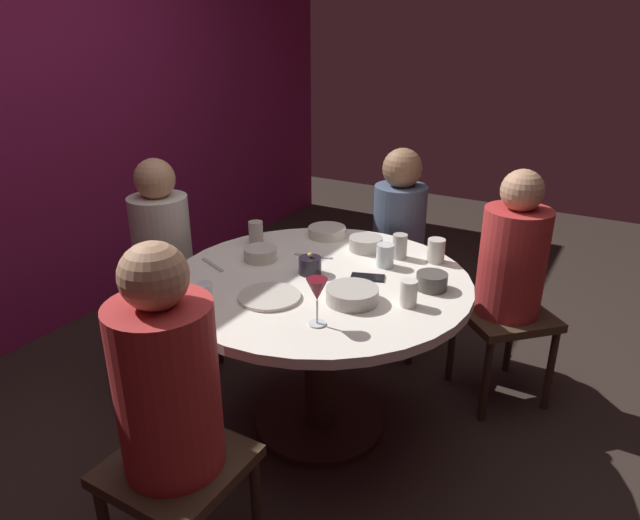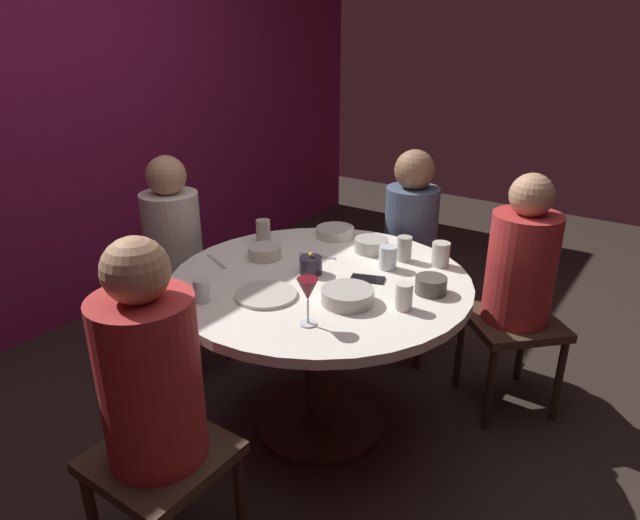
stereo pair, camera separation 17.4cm
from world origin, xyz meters
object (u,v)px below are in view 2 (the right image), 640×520
bowl_sauce_side (335,232)px  cup_by_left_diner (441,254)px  dining_table (320,313)px  bowl_rice_portion (347,296)px  seated_diner_left (151,382)px  cup_beside_wine (404,296)px  candle_holder (311,265)px  bowl_serving_large (431,285)px  cup_near_candle (202,290)px  seated_diner_right (411,230)px  seated_diner_front_right (521,270)px  dinner_plate (266,295)px  cell_phone (368,279)px  bowl_small_white (371,245)px  cup_far_edge (263,231)px  cup_center_front (404,249)px  seated_diner_back (173,242)px  bowl_salad_center (265,252)px  cup_by_right_diner (388,257)px  wine_glass (308,291)px

bowl_sauce_side → cup_by_left_diner: bearing=-94.1°
dining_table → bowl_rice_portion: (-0.13, -0.22, 0.19)m
seated_diner_left → dining_table: bearing=0.0°
cup_beside_wine → candle_holder: bearing=81.6°
bowl_serving_large → cup_near_candle: cup_near_candle is taller
seated_diner_left → seated_diner_right: 1.75m
seated_diner_front_right → candle_holder: seated_diner_front_right is taller
seated_diner_right → dinner_plate: size_ratio=4.69×
seated_diner_right → cup_beside_wine: size_ratio=11.08×
cell_phone → bowl_small_white: bowl_small_white is taller
cup_far_edge → cup_beside_wine: size_ratio=1.07×
candle_holder → cup_far_edge: (0.18, 0.41, 0.02)m
candle_holder → bowl_rice_portion: size_ratio=0.48×
bowl_small_white → cup_center_front: (-0.01, -0.17, 0.02)m
dining_table → bowl_small_white: 0.43m
dining_table → dinner_plate: size_ratio=5.18×
cup_beside_wine → dining_table: bearing=82.6°
dinner_plate → bowl_small_white: size_ratio=1.56×
seated_diner_left → dinner_plate: (0.63, 0.07, 0.02)m
seated_diner_back → cup_center_front: seated_diner_back is taller
dinner_plate → bowl_rice_portion: bowl_rice_portion is taller
seated_diner_right → seated_diner_front_right: bearing=72.2°
cup_center_front → bowl_salad_center: bearing=122.2°
seated_diner_back → seated_diner_left: bearing=-44.6°
bowl_rice_portion → cup_by_right_diner: bearing=5.2°
seated_diner_back → bowl_sauce_side: seated_diner_back is taller
cell_phone → bowl_serving_large: size_ratio=1.12×
seated_diner_left → bowl_rice_portion: seated_diner_left is taller
seated_diner_back → bowl_small_white: 1.01m
dinner_plate → seated_diner_right: bearing=-3.7°
seated_diner_back → cup_by_left_diner: bearing=17.9°
dining_table → dinner_plate: dinner_plate is taller
cup_near_candle → cup_by_left_diner: (0.85, -0.61, 0.01)m
seated_diner_right → bowl_sauce_side: 0.46m
bowl_serving_large → cup_beside_wine: (-0.19, 0.03, 0.02)m
dinner_plate → cup_near_candle: cup_near_candle is taller
bowl_small_white → cup_beside_wine: size_ratio=1.51×
seated_diner_left → cup_center_front: bearing=-9.0°
seated_diner_back → bowl_rice_portion: size_ratio=5.70×
cup_by_left_diner → dinner_plate: bearing=147.5°
cup_by_right_diner → cup_beside_wine: size_ratio=0.98×
seated_diner_left → cup_by_left_diner: 1.35m
cup_by_left_diner → cup_beside_wine: 0.47m
bowl_rice_portion → bowl_small_white: bearing=20.5°
dining_table → wine_glass: size_ratio=7.19×
dinner_plate → cup_beside_wine: cup_beside_wine is taller
cell_phone → bowl_rice_portion: (-0.23, -0.04, 0.02)m
seated_diner_back → cup_far_edge: size_ratio=10.41×
cell_phone → cup_far_edge: (0.10, 0.64, 0.05)m
seated_diner_back → cup_center_front: bearing=18.5°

